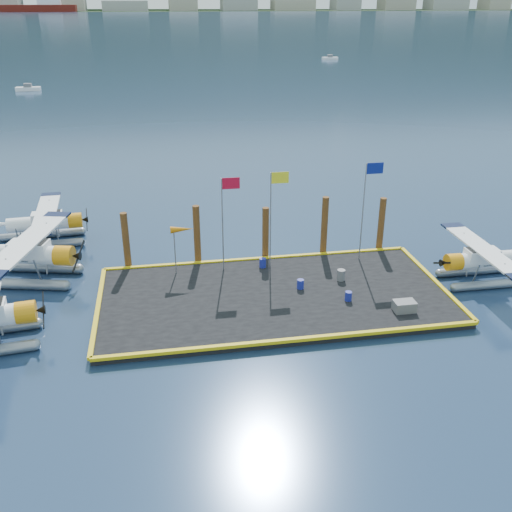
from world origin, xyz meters
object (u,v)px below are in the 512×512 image
Objects in this scene: piling_0 at (126,243)px; crate at (404,306)px; drum_1 at (348,296)px; piling_2 at (266,235)px; seaplane_b at (24,257)px; flagpole_blue at (367,197)px; seaplane_c at (43,225)px; piling_1 at (197,237)px; drum_4 at (341,275)px; piling_3 at (324,228)px; piling_4 at (381,226)px; windsock at (181,230)px; drum_5 at (263,263)px; flagpole_red at (226,210)px; seaplane_d at (486,262)px; flagpole_yellow at (274,205)px; drum_2 at (300,284)px.

crate is at bearing -29.46° from piling_0.
drum_1 is 0.14× the size of piling_2.
seaplane_b is 6.22m from piling_0.
seaplane_c is at bearing 160.86° from flagpole_blue.
piling_1 is (10.70, 0.24, 0.52)m from seaplane_b.
piling_0 is (6.20, 0.24, 0.42)m from seaplane_b.
piling_3 is (0.12, 4.33, 1.41)m from drum_4.
piling_0 and piling_4 have the same top height.
piling_3 is at bearing 88.44° from drum_4.
flagpole_blue is at bearing -0.00° from windsock.
piling_2 is 8.00m from piling_4.
drum_1 is 0.91× the size of drum_5.
seaplane_c is 12.08m from piling_1.
piling_0 is at bearing 180.00° from piling_1.
piling_0 is at bearing 151.13° from drum_1.
flagpole_red reaches higher than piling_1.
seaplane_b is at bearing 80.26° from seaplane_d.
seaplane_c is 1.45× the size of flagpole_yellow.
seaplane_c is at bearing 136.43° from piling_0.
seaplane_b is 2.69× the size of piling_2.
flagpole_red is (-15.63, 3.64, 3.06)m from seaplane_d.
piling_3 is (6.79, 1.60, -2.25)m from flagpole_red.
seaplane_d is 13.81m from drum_5.
windsock is at bearing 178.76° from drum_5.
piling_1 is at bearing 161.21° from flagpole_yellow.
crate is (2.29, -4.24, -0.04)m from drum_4.
piling_0 is at bearing 180.00° from piling_2.
flagpole_yellow is 1.48× the size of piling_1.
flagpole_yellow is 1.55× the size of piling_0.
seaplane_d is 8.28m from flagpole_blue.
drum_2 is 0.18× the size of windsock.
windsock reaches higher than drum_4.
piling_2 is at bearing 104.73° from seaplane_b.
drum_5 is 9.57m from crate.
seaplane_c is 25.65m from crate.
seaplane_c is 1.50× the size of flagpole_red.
piling_0 is 0.93× the size of piling_3.
seaplane_c is at bearing 154.21° from flagpole_yellow.
drum_1 is 0.81× the size of drum_4.
piling_3 is (-8.83, 5.24, 0.82)m from seaplane_d.
seaplane_d is 2.74× the size of windsock.
piling_2 reaches higher than seaplane_d.
piling_4 reaches higher than drum_4.
seaplane_b is 3.28× the size of windsock.
seaplane_b is 9.91m from windsock.
piling_0 is (-21.83, 5.24, 0.67)m from seaplane_d.
crate is 0.27× the size of piling_3.
drum_4 is (-8.95, 0.91, -0.59)m from seaplane_d.
piling_3 is at bearing 59.69° from seaplane_d.
drum_4 is 0.16× the size of piling_3.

